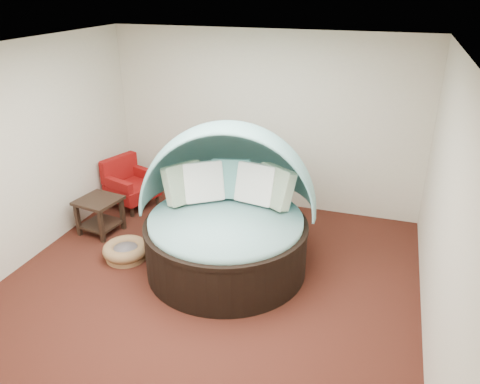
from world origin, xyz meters
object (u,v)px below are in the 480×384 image
(canopy_daybed, at_px, (227,204))
(pet_basket, at_px, (126,251))
(red_armchair, at_px, (130,184))
(side_table, at_px, (100,211))

(canopy_daybed, xyz_separation_m, pet_basket, (-1.35, -0.31, -0.77))
(pet_basket, relative_size, red_armchair, 0.79)
(canopy_daybed, distance_m, red_armchair, 2.47)
(pet_basket, distance_m, red_armchair, 1.68)
(red_armchair, relative_size, side_table, 1.37)
(canopy_daybed, relative_size, pet_basket, 3.62)
(pet_basket, relative_size, side_table, 1.08)
(pet_basket, xyz_separation_m, side_table, (-0.72, 0.52, 0.24))
(red_armchair, bearing_deg, canopy_daybed, -10.35)
(canopy_daybed, relative_size, side_table, 3.92)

